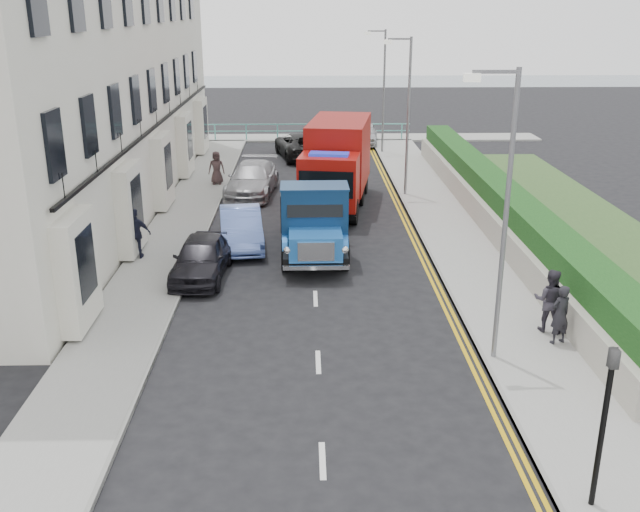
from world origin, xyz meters
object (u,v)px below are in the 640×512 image
at_px(lamp_mid, 406,108).
at_px(parked_car_front, 201,257).
at_px(lamp_far, 382,84).
at_px(bedford_lorry, 314,227).
at_px(lamp_near, 502,203).
at_px(pedestrian_east_near, 560,315).
at_px(red_lorry, 337,162).

xyz_separation_m(lamp_mid, parked_car_front, (-7.78, -10.14, -3.32)).
distance_m(lamp_far, bedford_lorry, 19.30).
bearing_deg(lamp_near, lamp_far, 90.00).
height_order(lamp_mid, pedestrian_east_near, lamp_mid).
xyz_separation_m(lamp_near, lamp_far, (0.00, 26.00, 0.00)).
bearing_deg(parked_car_front, lamp_mid, 55.65).
bearing_deg(parked_car_front, bedford_lorry, 25.58).
bearing_deg(red_lorry, lamp_near, -68.78).
height_order(lamp_far, bedford_lorry, lamp_far).
height_order(lamp_near, bedford_lorry, lamp_near).
bearing_deg(bedford_lorry, parked_car_front, -158.08).
relative_size(bedford_lorry, pedestrian_east_near, 3.61).
xyz_separation_m(lamp_far, pedestrian_east_near, (1.92, -25.31, -3.10)).
bearing_deg(pedestrian_east_near, bedford_lorry, -69.58).
bearing_deg(lamp_far, red_lorry, -104.94).
relative_size(lamp_mid, red_lorry, 0.98).
bearing_deg(parked_car_front, lamp_far, 72.03).
bearing_deg(lamp_near, bedford_lorry, 119.46).
relative_size(parked_car_front, pedestrian_east_near, 2.53).
bearing_deg(pedestrian_east_near, lamp_near, -2.12).
relative_size(lamp_near, lamp_mid, 1.00).
height_order(lamp_far, pedestrian_east_near, lamp_far).
xyz_separation_m(parked_car_front, pedestrian_east_near, (9.70, -5.17, 0.23)).
xyz_separation_m(bedford_lorry, parked_car_front, (-3.62, -1.49, -0.54)).
bearing_deg(red_lorry, parked_car_front, -109.41).
distance_m(parked_car_front, pedestrian_east_near, 10.99).
height_order(lamp_near, lamp_far, same).
bearing_deg(parked_car_front, pedestrian_east_near, -24.92).
height_order(lamp_mid, red_lorry, lamp_mid).
bearing_deg(lamp_near, pedestrian_east_near, 19.82).
bearing_deg(pedestrian_east_near, red_lorry, -92.02).
bearing_deg(bedford_lorry, lamp_mid, 63.81).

